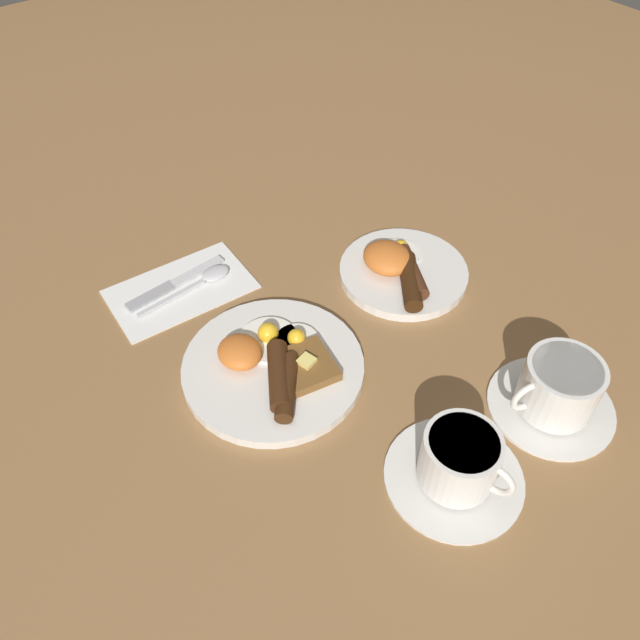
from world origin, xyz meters
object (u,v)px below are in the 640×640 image
at_px(teacup_near, 459,464).
at_px(knife, 171,285).
at_px(teacup_far, 557,390).
at_px(breakfast_plate_far, 401,269).
at_px(breakfast_plate_near, 274,365).
at_px(spoon, 206,278).

relative_size(teacup_near, knife, 0.97).
relative_size(teacup_near, teacup_far, 1.02).
relative_size(breakfast_plate_far, knife, 1.18).
relative_size(breakfast_plate_near, spoon, 1.53).
height_order(breakfast_plate_far, knife, breakfast_plate_far).
distance_m(breakfast_plate_far, teacup_near, 0.35).
bearing_deg(breakfast_plate_near, spoon, 174.70).
height_order(breakfast_plate_near, spoon, breakfast_plate_near).
bearing_deg(teacup_near, breakfast_plate_near, -164.58).
bearing_deg(teacup_far, breakfast_plate_far, 176.32).
distance_m(breakfast_plate_far, knife, 0.35).
xyz_separation_m(knife, spoon, (0.02, 0.05, 0.00)).
xyz_separation_m(breakfast_plate_near, teacup_far, (0.27, 0.24, 0.02)).
xyz_separation_m(breakfast_plate_far, teacup_near, (0.29, -0.19, 0.02)).
bearing_deg(breakfast_plate_far, breakfast_plate_near, -83.30).
height_order(breakfast_plate_far, teacup_far, teacup_far).
bearing_deg(breakfast_plate_near, teacup_far, 42.17).
xyz_separation_m(breakfast_plate_far, spoon, (-0.17, -0.24, -0.01)).
distance_m(knife, spoon, 0.05).
relative_size(knife, spoon, 1.05).
xyz_separation_m(teacup_near, spoon, (-0.47, -0.05, -0.02)).
bearing_deg(breakfast_plate_near, knife, -172.51).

